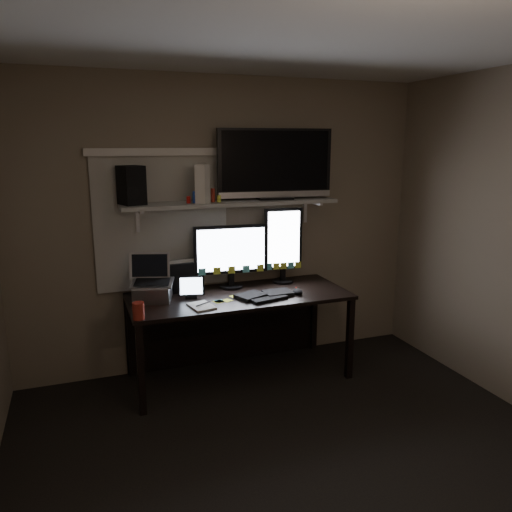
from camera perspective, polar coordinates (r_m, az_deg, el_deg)
name	(u,v)px	position (r m, az deg, el deg)	size (l,w,h in m)	color
floor	(315,479)	(3.26, 6.71, -23.95)	(3.60, 3.60, 0.00)	black
ceiling	(328,26)	(2.68, 8.22, 24.60)	(3.60, 3.60, 0.00)	silver
back_wall	(225,225)	(4.35, -3.51, 3.52)	(3.60, 3.60, 0.00)	#786956
window_blinds	(162,223)	(4.21, -10.67, 3.70)	(1.10, 0.02, 1.10)	beige
desk	(235,310)	(4.29, -2.42, -6.22)	(1.80, 0.75, 0.73)	black
wall_shelf	(231,203)	(4.16, -2.86, 6.09)	(1.80, 0.35, 0.03)	#A09F9C
monitor_landscape	(231,256)	(4.25, -2.88, 0.02)	(0.64, 0.07, 0.56)	black
monitor_portrait	(283,245)	(4.41, 3.12, 1.28)	(0.34, 0.06, 0.68)	black
keyboard	(264,294)	(4.07, 0.96, -4.41)	(0.47, 0.18, 0.03)	black
mouse	(298,291)	(4.15, 4.78, -4.05)	(0.07, 0.12, 0.04)	black
notepad	(201,306)	(3.83, -6.27, -5.71)	(0.16, 0.22, 0.01)	beige
tablet	(191,287)	(4.03, -7.46, -3.54)	(0.21, 0.09, 0.19)	black
file_sorter	(181,276)	(4.21, -8.59, -2.31)	(0.21, 0.09, 0.27)	black
laptop	(152,279)	(3.99, -11.79, -2.56)	(0.32, 0.26, 0.36)	silver
cup	(139,311)	(3.64, -13.28, -6.11)	(0.08, 0.08, 0.12)	maroon
sticky_notes	(229,300)	(3.98, -3.10, -5.01)	(0.31, 0.23, 0.00)	#CED73A
tv	(275,164)	(4.27, 2.17, 10.43)	(0.98, 0.18, 0.59)	black
game_console	(201,183)	(4.09, -6.30, 8.28)	(0.08, 0.26, 0.31)	silver
speaker	(131,185)	(4.01, -14.07, 7.85)	(0.16, 0.20, 0.30)	black
bottles	(204,195)	(4.02, -5.99, 6.95)	(0.20, 0.05, 0.13)	#A50F0C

